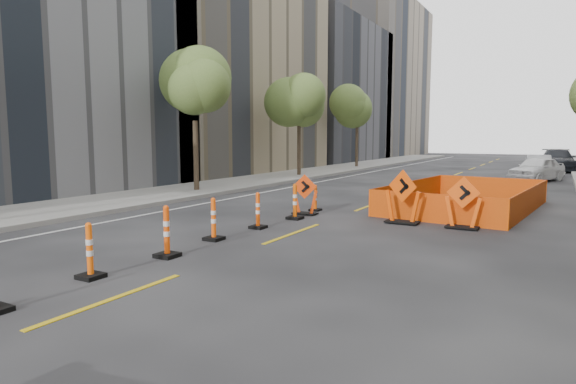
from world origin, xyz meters
The scene contains 20 objects.
ground_plane centered at (0.00, 0.00, 0.00)m, with size 140.00×140.00×0.00m, color black.
sidewalk_left centered at (-9.00, 12.00, 0.07)m, with size 4.00×90.00×0.15m, color gray.
bld_left_d centered at (-17.00, 39.20, 7.00)m, with size 12.00×16.00×14.00m, color #4C4C51.
bld_left_e centered at (-17.00, 55.60, 10.00)m, with size 12.00×20.00×20.00m, color gray.
tree_l_b centered at (-8.40, 10.00, 4.53)m, with size 2.80×2.80×5.95m.
tree_l_c centered at (-8.40, 20.00, 4.53)m, with size 2.80×2.80×5.95m.
tree_l_d centered at (-8.40, 30.00, 4.53)m, with size 2.80×2.80×5.95m.
channelizer_2 centered at (-1.27, -1.41, 0.52)m, with size 0.41×0.41×1.05m, color #F4570A, non-canonical shape.
channelizer_3 centered at (-1.15, 0.45, 0.57)m, with size 0.45×0.45×1.13m, color #E84809, non-canonical shape.
channelizer_4 centered at (-1.34, 2.30, 0.54)m, with size 0.43×0.43×1.08m, color #F9520A, non-canonical shape.
channelizer_5 centered at (-1.23, 4.16, 0.52)m, with size 0.41×0.41×1.03m, color #F54C0A, non-canonical shape.
channelizer_6 centered at (-1.05, 6.01, 0.56)m, with size 0.44×0.44×1.13m, color #D75109, non-canonical shape.
channelizer_7 centered at (-1.24, 7.87, 0.46)m, with size 0.36×0.36×0.92m, color #E45309, non-canonical shape.
chevron_sign_left centered at (-1.19, 6.97, 0.67)m, with size 0.90×0.54×1.35m, color red, non-canonical shape.
chevron_sign_center centered at (2.12, 6.92, 0.81)m, with size 1.08×0.65×1.62m, color #F54C0A, non-canonical shape.
chevron_sign_right centered at (3.83, 6.95, 0.74)m, with size 0.99×0.59×1.48m, color #FF500A, non-canonical shape.
safety_fence centered at (3.27, 11.01, 0.45)m, with size 4.19×7.13×0.89m, color #FF600D, non-canonical shape.
parked_car_near centered at (5.00, 24.07, 0.72)m, with size 1.71×4.24×1.45m, color silver.
parked_car_mid centered at (4.91, 28.85, 0.68)m, with size 1.44×4.13×1.36m, color #9FA0A5.
parked_car_far centered at (5.95, 34.35, 0.82)m, with size 2.30×5.66×1.64m, color black.
Camera 1 is at (6.13, -7.11, 2.60)m, focal length 30.00 mm.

